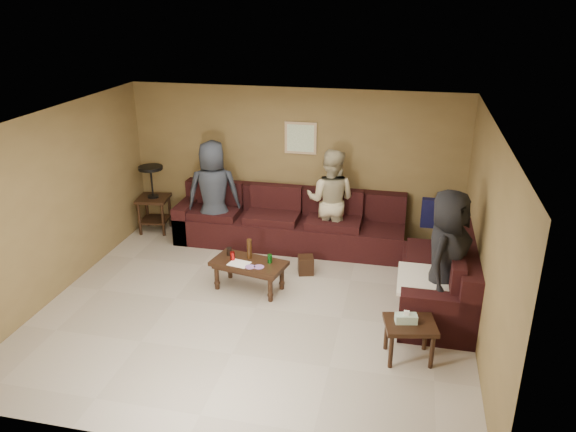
% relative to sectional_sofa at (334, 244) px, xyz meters
% --- Properties ---
extents(room, '(5.60, 5.50, 2.50)m').
position_rel_sectional_sofa_xyz_m(room, '(-0.81, -1.52, 1.34)').
color(room, '#B8AC9B').
rests_on(room, ground).
extents(sectional_sofa, '(4.65, 2.90, 0.97)m').
position_rel_sectional_sofa_xyz_m(sectional_sofa, '(0.00, 0.00, 0.00)').
color(sectional_sofa, black).
rests_on(sectional_sofa, ground).
extents(coffee_table, '(1.10, 0.70, 0.70)m').
position_rel_sectional_sofa_xyz_m(coffee_table, '(-1.04, -1.03, 0.04)').
color(coffee_table, black).
rests_on(coffee_table, ground).
extents(end_table_left, '(0.57, 0.57, 1.16)m').
position_rel_sectional_sofa_xyz_m(end_table_left, '(-3.21, 0.61, 0.28)').
color(end_table_left, black).
rests_on(end_table_left, ground).
extents(side_table_right, '(0.64, 0.56, 0.61)m').
position_rel_sectional_sofa_xyz_m(side_table_right, '(1.16, -2.19, 0.08)').
color(side_table_right, black).
rests_on(side_table_right, ground).
extents(waste_bin, '(0.27, 0.27, 0.27)m').
position_rel_sectional_sofa_xyz_m(waste_bin, '(-0.35, -0.40, -0.19)').
color(waste_bin, black).
rests_on(waste_bin, ground).
extents(wall_art, '(0.52, 0.04, 0.52)m').
position_rel_sectional_sofa_xyz_m(wall_art, '(-0.71, 0.96, 1.37)').
color(wall_art, tan).
rests_on(wall_art, ground).
extents(person_left, '(0.97, 0.77, 1.73)m').
position_rel_sectional_sofa_xyz_m(person_left, '(-2.01, 0.35, 0.54)').
color(person_left, '#292E39').
rests_on(person_left, ground).
extents(person_middle, '(0.87, 0.71, 1.66)m').
position_rel_sectional_sofa_xyz_m(person_middle, '(-0.14, 0.54, 0.50)').
color(person_middle, '#BFB38E').
rests_on(person_middle, ground).
extents(person_right, '(0.84, 1.00, 1.75)m').
position_rel_sectional_sofa_xyz_m(person_right, '(1.55, -1.29, 0.55)').
color(person_right, black).
rests_on(person_right, ground).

